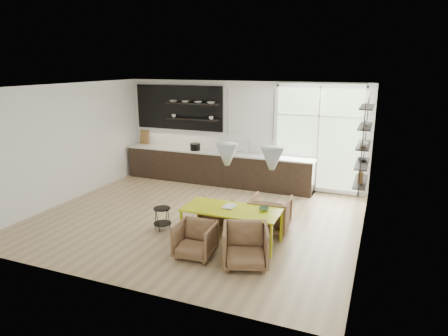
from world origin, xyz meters
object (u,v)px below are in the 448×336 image
at_px(armchair_front_right, 245,246).
at_px(armchair_front_left, 195,240).
at_px(dining_table, 232,211).
at_px(wire_stool, 162,216).
at_px(armchair_back_right, 270,214).
at_px(armchair_back_left, 216,213).

bearing_deg(armchair_front_right, armchair_front_left, 160.92).
bearing_deg(dining_table, wire_stool, 178.55).
xyz_separation_m(armchair_back_right, armchair_front_left, (-0.93, -1.60, -0.05)).
relative_size(dining_table, armchair_front_left, 2.70).
height_order(armchair_back_left, armchair_front_right, armchair_front_right).
distance_m(armchair_front_right, wire_stool, 2.25).
xyz_separation_m(armchair_front_left, armchair_front_right, (0.94, 0.02, 0.04)).
xyz_separation_m(dining_table, armchair_back_right, (0.55, 0.80, -0.27)).
distance_m(armchair_back_left, armchair_back_right, 1.14).
relative_size(armchair_front_right, wire_stool, 1.65).
bearing_deg(armchair_front_right, dining_table, 105.08).
bearing_deg(wire_stool, armchair_back_left, 28.93).
relative_size(armchair_front_left, armchair_front_right, 0.88).
bearing_deg(dining_table, armchair_front_right, -55.14).
xyz_separation_m(dining_table, armchair_front_right, (0.55, -0.78, -0.28)).
distance_m(dining_table, armchair_front_right, 0.99).
bearing_deg(wire_stool, armchair_front_left, -35.25).
height_order(dining_table, armchair_back_left, dining_table).
bearing_deg(armchair_front_left, wire_stool, 140.88).
height_order(armchair_back_right, wire_stool, armchair_back_right).
distance_m(armchair_back_left, armchair_front_right, 1.75).
bearing_deg(armchair_front_right, wire_stool, 138.84).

